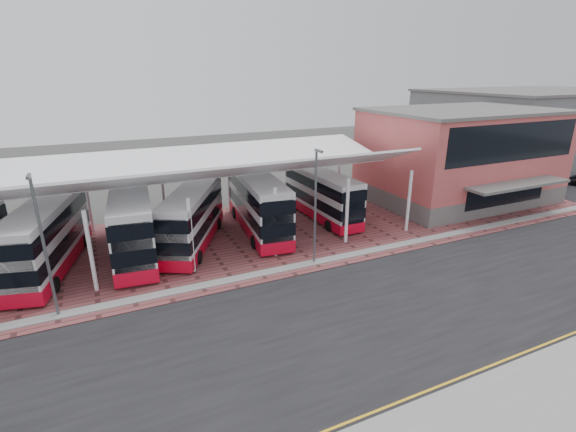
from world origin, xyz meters
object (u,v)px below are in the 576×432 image
(bus_3, at_px, (193,218))
(bus_4, at_px, (258,204))
(terminal, at_px, (460,155))
(bus_2, at_px, (133,223))
(bus_1, at_px, (47,238))
(bus_5, at_px, (322,195))

(bus_3, distance_m, bus_4, 5.66)
(terminal, height_order, bus_2, terminal)
(bus_2, bearing_deg, bus_3, 1.55)
(terminal, bearing_deg, bus_3, -178.20)
(bus_1, bearing_deg, bus_4, 17.14)
(bus_1, bearing_deg, terminal, 15.38)
(bus_2, xyz_separation_m, bus_5, (16.30, 1.14, -0.25))
(bus_5, bearing_deg, bus_3, -174.05)
(terminal, bearing_deg, bus_1, -178.49)
(bus_3, bearing_deg, bus_1, -151.89)
(bus_2, xyz_separation_m, bus_3, (4.28, -0.26, -0.21))
(bus_1, distance_m, bus_3, 9.73)
(terminal, xyz_separation_m, bus_1, (-37.62, -0.99, -2.35))
(bus_3, height_order, bus_4, bus_4)
(bus_1, xyz_separation_m, bus_3, (9.73, 0.11, -0.09))
(bus_4, bearing_deg, bus_2, -170.72)
(bus_2, bearing_deg, bus_1, -170.95)
(terminal, distance_m, bus_1, 37.71)
(bus_3, xyz_separation_m, bus_5, (12.02, 1.41, -0.04))
(terminal, distance_m, bus_3, 28.01)
(bus_1, xyz_separation_m, bus_5, (21.75, 1.52, -0.14))
(bus_1, xyz_separation_m, bus_4, (15.33, 0.87, 0.09))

